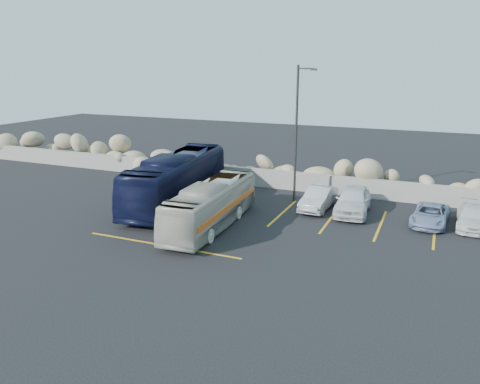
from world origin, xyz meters
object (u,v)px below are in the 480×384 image
at_px(lamppost, 297,131).
at_px(car_c, 473,217).
at_px(car_d, 430,215).
at_px(tour_coach, 177,179).
at_px(vintage_bus, 211,205).
at_px(car_b, 319,198).
at_px(car_a, 353,200).

xyz_separation_m(lamppost, car_c, (9.66, -0.96, -3.76)).
bearing_deg(car_d, tour_coach, -167.53).
height_order(lamppost, vintage_bus, lamppost).
bearing_deg(car_c, lamppost, 176.41).
height_order(car_b, car_c, car_b).
distance_m(tour_coach, car_a, 10.24).
distance_m(lamppost, car_d, 8.65).
bearing_deg(lamppost, car_c, -5.70).
xyz_separation_m(lamppost, car_b, (1.68, -0.98, -3.67)).
bearing_deg(car_d, lamppost, 175.54).
distance_m(car_a, car_b, 1.95).
height_order(vintage_bus, car_a, vintage_bus).
bearing_deg(car_d, car_b, -177.89).
bearing_deg(car_a, lamppost, 160.61).
xyz_separation_m(lamppost, vintage_bus, (-2.60, -6.09, -3.15)).
relative_size(vintage_bus, car_c, 2.22).
relative_size(vintage_bus, car_d, 2.24).
bearing_deg(car_a, car_c, -3.31).
xyz_separation_m(vintage_bus, car_b, (4.28, 5.11, -0.52)).
distance_m(vintage_bus, car_d, 11.34).
bearing_deg(car_b, lamppost, 152.69).
xyz_separation_m(car_a, car_d, (4.04, -0.30, -0.24)).
distance_m(car_b, car_d, 5.99).
xyz_separation_m(vintage_bus, car_d, (10.26, 4.78, -0.63)).
bearing_deg(vintage_bus, car_c, 19.90).
distance_m(lamppost, car_b, 4.16).
relative_size(vintage_bus, tour_coach, 0.77).
xyz_separation_m(car_a, car_c, (6.04, 0.05, -0.21)).
height_order(car_b, car_d, car_b).
xyz_separation_m(lamppost, car_a, (3.63, -1.01, -3.55)).
bearing_deg(tour_coach, car_b, 7.45).
height_order(lamppost, car_b, lamppost).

